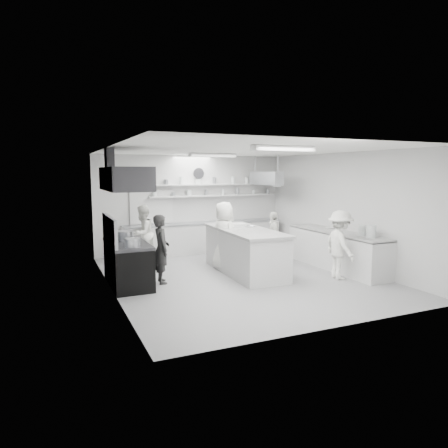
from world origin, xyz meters
name	(u,v)px	position (x,y,z in m)	size (l,w,h in m)	color
floor	(241,277)	(0.00, 0.00, -0.01)	(6.00, 7.00, 0.02)	#989898
ceiling	(242,149)	(0.00, 0.00, 3.01)	(6.00, 7.00, 0.02)	white
wall_back	(192,204)	(0.00, 3.50, 1.50)	(6.00, 0.04, 3.00)	silver
wall_front	(339,236)	(0.00, -3.50, 1.50)	(6.00, 0.04, 3.00)	silver
wall_left	(110,221)	(-3.00, 0.00, 1.50)	(0.04, 7.00, 3.00)	silver
wall_right	(343,210)	(3.00, 0.00, 1.50)	(0.04, 7.00, 3.00)	silver
stove	(128,265)	(-2.60, 0.40, 0.45)	(0.80, 1.80, 0.90)	black
exhaust_hood	(125,179)	(-2.60, 0.40, 2.35)	(0.85, 2.00, 0.50)	#323236
back_counter	(205,238)	(0.30, 3.20, 0.46)	(5.00, 0.60, 0.92)	silver
shelf_lower	(214,196)	(0.70, 3.37, 1.75)	(4.20, 0.26, 0.04)	silver
shelf_upper	(214,185)	(0.70, 3.37, 2.10)	(4.20, 0.26, 0.04)	silver
pass_through_window	(151,207)	(-1.30, 3.48, 1.45)	(1.30, 0.04, 1.00)	black
wall_clock	(198,173)	(0.20, 3.46, 2.45)	(0.32, 0.32, 0.05)	white
right_counter	(336,251)	(2.65, -0.20, 0.47)	(0.74, 3.30, 0.94)	silver
pot_rack	(266,178)	(2.00, 2.40, 2.30)	(0.30, 1.60, 0.40)	#A3A6AD
light_fixture_front	(283,148)	(0.00, -1.80, 2.94)	(1.30, 0.25, 0.10)	silver
light_fixture_rear	(212,155)	(0.00, 1.80, 2.94)	(1.30, 0.25, 0.10)	silver
prep_island	(245,252)	(0.28, 0.37, 0.52)	(1.05, 2.83, 1.04)	silver
stove_pot	(126,237)	(-2.60, 0.58, 1.05)	(0.34, 0.34, 0.28)	#A3A6AD
cook_stove	(161,249)	(-1.87, 0.26, 0.78)	(0.57, 0.37, 1.56)	#252525
cook_back	(143,233)	(-1.76, 2.66, 0.79)	(0.77, 0.60, 1.58)	white
cook_island_left	(224,236)	(-0.06, 0.89, 0.87)	(0.85, 0.55, 1.74)	white
cook_island_right	(273,237)	(1.48, 1.01, 0.71)	(0.83, 0.35, 1.42)	white
cook_right	(340,245)	(2.04, -1.08, 0.81)	(1.04, 0.60, 1.61)	white
bowl_island_a	(249,227)	(0.58, 0.73, 1.08)	(0.28, 0.28, 0.07)	#A3A6AD
bowl_island_b	(241,230)	(0.18, 0.36, 1.07)	(0.19, 0.19, 0.06)	silver
bowl_right	(330,229)	(2.83, 0.31, 0.97)	(0.24, 0.24, 0.06)	silver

